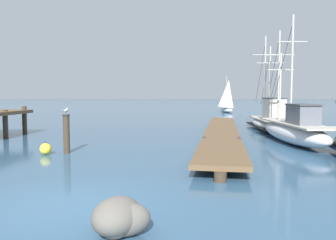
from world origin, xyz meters
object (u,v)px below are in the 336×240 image
Objects in this scene: fishing_boat_0 at (271,120)px; shore_rock_near_right at (119,218)px; mooring_piling at (66,133)px; mooring_buoy at (46,149)px; perched_seagull at (66,111)px; distant_sailboat at (227,96)px; fishing_boat_1 at (294,130)px.

fishing_boat_0 reaches higher than shore_rock_near_right.
mooring_buoy is at bearing -153.91° from mooring_piling.
fishing_boat_0 is at bearing 43.94° from mooring_piling.
mooring_buoy is at bearing -137.00° from fishing_boat_0.
perched_seagull is 1.76m from mooring_buoy.
distant_sailboat is (5.97, 41.19, 2.00)m from shore_rock_near_right.
distant_sailboat reaches higher than mooring_buoy.
mooring_buoy is (-4.76, 7.51, -0.07)m from shore_rock_near_right.
perched_seagull is at bearing -106.67° from distant_sailboat.
fishing_boat_0 is 6.92× the size of shore_rock_near_right.
mooring_buoy is at bearing 122.39° from shore_rock_near_right.
fishing_boat_0 is at bearing -88.14° from distant_sailboat.
perched_seagull reaches higher than mooring_piling.
fishing_boat_0 reaches higher than fishing_boat_1.
mooring_piling is at bearing 90.99° from perched_seagull.
mooring_piling is at bearing -160.42° from fishing_boat_1.
fishing_boat_1 is at bearing -93.11° from fishing_boat_0.
distant_sailboat reaches higher than mooring_piling.
fishing_boat_0 is at bearing 86.89° from fishing_boat_1.
fishing_boat_0 is 15.70m from mooring_buoy.
shore_rock_near_right is at bearing -118.78° from fishing_boat_1.
fishing_boat_1 is at bearing 19.61° from perched_seagull.
fishing_boat_1 is 29.67m from distant_sailboat.
fishing_boat_0 reaches higher than mooring_piling.
distant_sailboat is (9.98, 33.32, 0.52)m from perched_seagull.
fishing_boat_1 reaches higher than mooring_buoy.
shore_rock_near_right is (4.01, -7.87, -0.55)m from mooring_piling.
distant_sailboat reaches higher than perched_seagull.
fishing_boat_1 reaches higher than shore_rock_near_right.
perched_seagull is 8.95m from shore_rock_near_right.
perched_seagull is at bearing 25.73° from mooring_buoy.
fishing_boat_0 reaches higher than perched_seagull.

